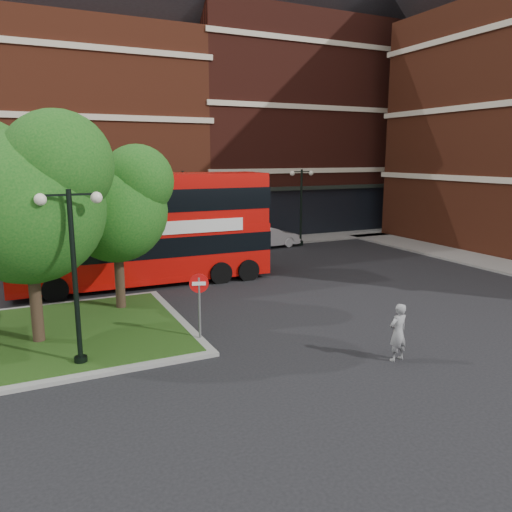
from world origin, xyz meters
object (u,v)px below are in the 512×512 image
woman (398,332)px  car_white (268,237)px  bus (143,222)px  car_silver (94,248)px

woman → car_white: size_ratio=0.41×
bus → car_white: (9.40, 6.00, -2.23)m
bus → woman: 12.99m
bus → car_white: bus is taller
car_silver → car_white: (10.83, -0.19, -0.07)m
woman → car_white: 18.60m
bus → woman: (4.60, -11.97, -2.06)m
bus → car_white: bearing=33.6°
woman → car_silver: bearing=-77.5°
car_silver → bus: bearing=-165.5°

